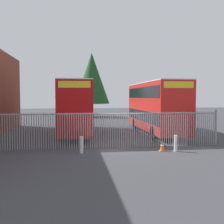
{
  "coord_description": "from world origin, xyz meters",
  "views": [
    {
      "loc": [
        -2.78,
        -16.4,
        3.17
      ],
      "look_at": [
        0.0,
        4.0,
        2.0
      ],
      "focal_mm": 42.68,
      "sensor_mm": 36.0,
      "label": 1
    }
  ],
  "objects_px": {
    "double_decker_bus_near_gate": "(155,105)",
    "bollard_near_left": "(81,145)",
    "double_decker_bus_behind_fence_left": "(75,106)",
    "bollard_center_front": "(176,143)",
    "traffic_cone_by_gate": "(162,146)"
  },
  "relations": [
    {
      "from": "bollard_near_left",
      "to": "traffic_cone_by_gate",
      "type": "bearing_deg",
      "value": -0.96
    },
    {
      "from": "bollard_near_left",
      "to": "traffic_cone_by_gate",
      "type": "distance_m",
      "value": 4.7
    },
    {
      "from": "bollard_center_front",
      "to": "double_decker_bus_near_gate",
      "type": "bearing_deg",
      "value": 81.59
    },
    {
      "from": "double_decker_bus_near_gate",
      "to": "traffic_cone_by_gate",
      "type": "distance_m",
      "value": 8.38
    },
    {
      "from": "double_decker_bus_near_gate",
      "to": "bollard_near_left",
      "type": "relative_size",
      "value": 11.38
    },
    {
      "from": "double_decker_bus_behind_fence_left",
      "to": "bollard_near_left",
      "type": "height_order",
      "value": "double_decker_bus_behind_fence_left"
    },
    {
      "from": "double_decker_bus_near_gate",
      "to": "double_decker_bus_behind_fence_left",
      "type": "relative_size",
      "value": 1.0
    },
    {
      "from": "double_decker_bus_behind_fence_left",
      "to": "bollard_center_front",
      "type": "relative_size",
      "value": 11.38
    },
    {
      "from": "bollard_near_left",
      "to": "traffic_cone_by_gate",
      "type": "xyz_separation_m",
      "value": [
        4.69,
        -0.08,
        -0.19
      ]
    },
    {
      "from": "bollard_near_left",
      "to": "traffic_cone_by_gate",
      "type": "height_order",
      "value": "bollard_near_left"
    },
    {
      "from": "double_decker_bus_behind_fence_left",
      "to": "bollard_center_front",
      "type": "bearing_deg",
      "value": -55.58
    },
    {
      "from": "bollard_center_front",
      "to": "bollard_near_left",
      "type": "bearing_deg",
      "value": 177.56
    },
    {
      "from": "bollard_center_front",
      "to": "traffic_cone_by_gate",
      "type": "bearing_deg",
      "value": 168.54
    },
    {
      "from": "double_decker_bus_behind_fence_left",
      "to": "double_decker_bus_near_gate",
      "type": "bearing_deg",
      "value": -3.9
    },
    {
      "from": "bollard_near_left",
      "to": "bollard_center_front",
      "type": "xyz_separation_m",
      "value": [
        5.45,
        -0.23,
        0.0
      ]
    }
  ]
}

